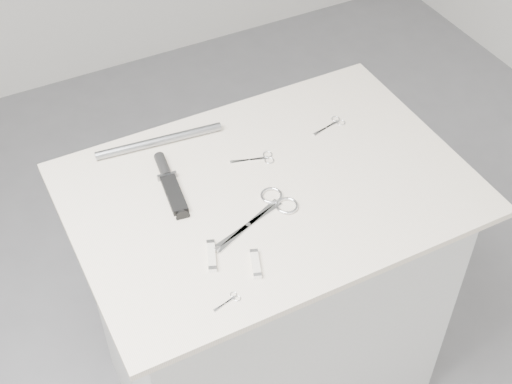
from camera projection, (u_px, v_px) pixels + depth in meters
name	position (u px, v px, depth m)	size (l,w,h in m)	color
ground	(266.00, 379.00, 2.45)	(4.00, 4.00, 0.01)	slate
plinth	(267.00, 299.00, 2.13)	(0.90, 0.60, 0.90)	silver
display_board	(270.00, 189.00, 1.80)	(1.00, 0.70, 0.02)	beige
large_shears	(268.00, 209.00, 1.73)	(0.25, 0.14, 0.01)	silver
embroidery_scissors_a	(333.00, 124.00, 1.97)	(0.11, 0.05, 0.00)	silver
embroidery_scissors_b	(260.00, 159.00, 1.87)	(0.12, 0.06, 0.00)	silver
tiny_scissors	(230.00, 300.00, 1.54)	(0.07, 0.03, 0.00)	silver
sheathed_knife	(169.00, 181.00, 1.80)	(0.06, 0.22, 0.03)	black
pocket_knife_a	(212.00, 256.00, 1.63)	(0.05, 0.09, 0.01)	beige
pocket_knife_b	(256.00, 264.00, 1.61)	(0.04, 0.08, 0.01)	beige
metal_rail	(159.00, 141.00, 1.90)	(0.02, 0.02, 0.34)	gray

